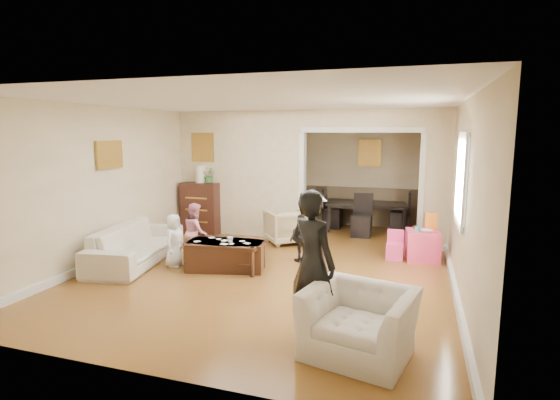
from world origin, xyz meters
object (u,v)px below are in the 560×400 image
(child_kneel_a, at_px, (174,241))
(child_toddler, at_px, (302,238))
(child_kneel_b, at_px, (196,232))
(armchair_front, at_px, (359,322))
(dining_table, at_px, (365,216))
(coffee_table, at_px, (226,255))
(cyan_cup, at_px, (417,229))
(coffee_cup, at_px, (230,240))
(play_table, at_px, (422,245))
(sofa, at_px, (136,244))
(dresser, at_px, (202,208))
(armchair_back, at_px, (286,227))
(table_lamp, at_px, (201,174))
(adult_person, at_px, (312,263))

(child_kneel_a, height_order, child_toddler, child_kneel_a)
(child_kneel_b, distance_m, child_toddler, 1.81)
(armchair_front, height_order, dining_table, armchair_front)
(coffee_table, height_order, cyan_cup, cyan_cup)
(child_kneel_b, bearing_deg, coffee_cup, -147.03)
(cyan_cup, height_order, child_kneel_a, child_kneel_a)
(coffee_table, relative_size, play_table, 2.25)
(armchair_front, relative_size, play_table, 1.90)
(sofa, bearing_deg, coffee_cup, -96.92)
(dresser, height_order, play_table, dresser)
(sofa, xyz_separation_m, armchair_front, (3.97, -1.94, 0.02))
(armchair_back, relative_size, coffee_cup, 7.33)
(armchair_back, height_order, armchair_front, armchair_back)
(table_lamp, relative_size, cyan_cup, 4.50)
(child_toddler, bearing_deg, adult_person, 53.95)
(armchair_back, relative_size, child_toddler, 0.89)
(coffee_cup, xyz_separation_m, child_kneel_b, (-0.80, 0.35, -0.00))
(adult_person, bearing_deg, dresser, -21.15)
(dresser, relative_size, coffee_table, 0.92)
(armchair_front, relative_size, child_kneel_b, 1.03)
(table_lamp, height_order, dining_table, table_lamp)
(armchair_back, xyz_separation_m, dresser, (-1.97, 0.25, 0.22))
(play_table, bearing_deg, armchair_back, 171.32)
(play_table, bearing_deg, cyan_cup, -153.43)
(cyan_cup, bearing_deg, sofa, -160.94)
(cyan_cup, distance_m, child_kneel_a, 4.05)
(armchair_back, relative_size, play_table, 1.36)
(play_table, xyz_separation_m, cyan_cup, (-0.10, -0.05, 0.30))
(armchair_back, height_order, cyan_cup, armchair_back)
(sofa, bearing_deg, cyan_cup, -80.79)
(table_lamp, bearing_deg, coffee_table, -53.75)
(sofa, height_order, dining_table, sofa)
(armchair_front, relative_size, dining_table, 0.58)
(child_kneel_b, xyz_separation_m, child_toddler, (1.75, 0.45, -0.08))
(play_table, distance_m, adult_person, 3.49)
(coffee_table, distance_m, play_table, 3.33)
(sofa, relative_size, table_lamp, 5.95)
(armchair_front, distance_m, child_kneel_a, 3.76)
(sofa, height_order, armchair_front, armchair_front)
(child_kneel_b, bearing_deg, play_table, -105.96)
(dresser, distance_m, play_table, 4.58)
(armchair_back, relative_size, coffee_table, 0.61)
(coffee_table, distance_m, child_kneel_a, 0.89)
(table_lamp, bearing_deg, child_kneel_a, -73.00)
(child_kneel_b, bearing_deg, sofa, 82.88)
(sofa, relative_size, child_kneel_a, 2.47)
(dresser, bearing_deg, armchair_back, -7.11)
(child_kneel_b, bearing_deg, table_lamp, -8.42)
(coffee_cup, relative_size, child_kneel_a, 0.11)
(child_toddler, bearing_deg, table_lamp, -80.89)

